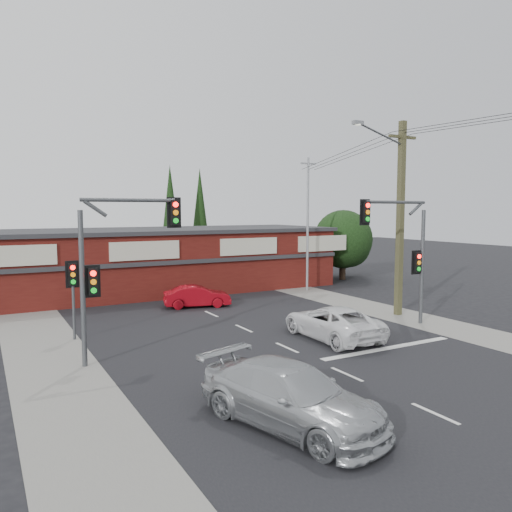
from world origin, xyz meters
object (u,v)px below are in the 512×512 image
silver_suv (291,396)px  red_sedan (197,296)px  white_suv (332,322)px  utility_pole (399,212)px

silver_suv → red_sedan: 16.19m
white_suv → utility_pole: bearing=-158.5°
red_sedan → utility_pole: 11.91m
white_suv → silver_suv: size_ratio=0.94×
red_sedan → silver_suv: bearing=-179.5°
silver_suv → utility_pole: (12.17, 8.57, 4.62)m
white_suv → utility_pole: utility_pole is taller
silver_suv → utility_pole: bearing=18.4°
white_suv → silver_suv: bearing=47.1°
white_suv → red_sedan: size_ratio=1.35×
silver_suv → red_sedan: size_ratio=1.44×
utility_pole → silver_suv: bearing=-144.8°
white_suv → red_sedan: 9.58m
white_suv → utility_pole: (5.86, 2.14, 4.69)m
silver_suv → utility_pole: utility_pole is taller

